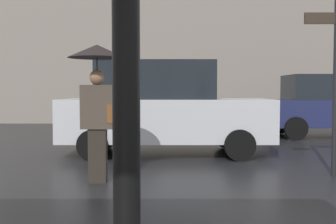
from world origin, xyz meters
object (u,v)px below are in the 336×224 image
parked_car_left (162,108)px  parked_car_right (329,105)px  pedestrian_with_umbrella (96,82)px  street_signpost (334,61)px

parked_car_left → parked_car_right: bearing=-137.3°
pedestrian_with_umbrella → parked_car_right: bearing=116.8°
street_signpost → parked_car_right: bearing=69.1°
parked_car_left → parked_car_right: parked_car_left is taller
pedestrian_with_umbrella → street_signpost: size_ratio=0.67×
pedestrian_with_umbrella → parked_car_right: 8.63m
pedestrian_with_umbrella → parked_car_left: pedestrian_with_umbrella is taller
parked_car_right → street_signpost: bearing=83.0°
pedestrian_with_umbrella → parked_car_left: (0.96, 2.84, -0.51)m
pedestrian_with_umbrella → parked_car_left: size_ratio=0.46×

